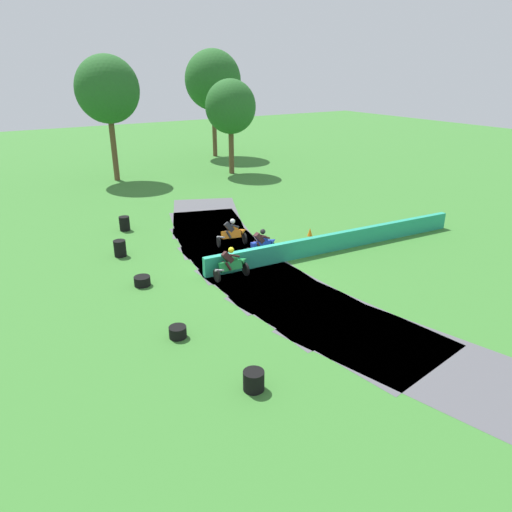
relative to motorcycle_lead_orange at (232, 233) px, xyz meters
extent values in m
plane|color=#38752D|center=(-1.02, -3.07, -0.64)|extent=(120.00, 120.00, 0.00)
cube|color=#515156|center=(1.10, 5.32, -0.63)|extent=(6.90, 8.98, 0.01)
cube|color=#515156|center=(0.10, 2.60, -0.63)|extent=(6.21, 8.87, 0.01)
cube|color=#515156|center=(-0.59, -0.21, -0.63)|extent=(5.44, 8.64, 0.01)
cube|color=#515156|center=(-0.96, -3.08, -0.63)|extent=(4.61, 8.30, 0.01)
cube|color=#515156|center=(-1.00, -5.97, -0.63)|extent=(4.36, 8.19, 0.01)
cube|color=#515156|center=(-0.72, -8.85, -0.63)|extent=(5.22, 8.56, 0.01)
cube|color=#515156|center=(-0.12, -11.68, -0.63)|extent=(6.01, 8.81, 0.01)
cube|color=#239375|center=(4.25, -3.45, -0.19)|extent=(14.68, 1.35, 0.90)
cylinder|color=black|center=(0.58, -0.25, -0.35)|extent=(0.26, 0.75, 0.75)
cylinder|color=black|center=(-0.78, 0.08, -0.35)|extent=(0.26, 0.75, 0.75)
cube|color=orange|center=(-0.08, 0.00, -0.06)|extent=(1.06, 0.60, 0.46)
ellipsoid|color=orange|center=(0.12, 0.03, 0.19)|extent=(0.51, 0.43, 0.31)
cone|color=orange|center=(0.59, -0.12, 0.05)|extent=(0.44, 0.44, 0.48)
cylinder|color=#B2B2B7|center=(-0.69, 0.00, -0.11)|extent=(0.42, 0.22, 0.18)
cube|color=#28282D|center=(-0.13, 0.13, 0.30)|extent=(0.53, 0.47, 0.63)
sphere|color=white|center=(0.10, 0.16, 0.57)|extent=(0.26, 0.26, 0.26)
cylinder|color=#28282D|center=(0.18, 0.24, 0.27)|extent=(0.43, 0.23, 0.24)
cylinder|color=#28282D|center=(0.11, -0.10, 0.38)|extent=(0.43, 0.23, 0.24)
cylinder|color=#28282D|center=(-0.21, 0.21, -0.10)|extent=(0.26, 0.25, 0.42)
cylinder|color=#28282D|center=(-0.29, -0.12, 0.01)|extent=(0.26, 0.25, 0.42)
cylinder|color=black|center=(1.02, -2.31, -0.34)|extent=(0.14, 0.66, 0.66)
cylinder|color=black|center=(-0.38, -2.21, -0.34)|extent=(0.14, 0.66, 0.66)
cube|color=#1E38B2|center=(0.32, -2.23, -0.04)|extent=(1.02, 0.39, 0.43)
ellipsoid|color=#1E38B2|center=(0.51, -2.22, 0.22)|extent=(0.46, 0.33, 0.27)
cone|color=#1E38B2|center=(1.00, -2.27, 0.08)|extent=(0.41, 0.37, 0.43)
cylinder|color=#B2B2B7|center=(-0.28, -2.32, -0.11)|extent=(0.41, 0.13, 0.17)
cube|color=#331919|center=(0.25, -2.18, 0.34)|extent=(0.51, 0.36, 0.59)
sphere|color=black|center=(0.47, -2.17, 0.62)|extent=(0.26, 0.26, 0.26)
cylinder|color=#331919|center=(0.54, -2.02, 0.35)|extent=(0.43, 0.14, 0.24)
cylinder|color=#331919|center=(0.51, -2.38, 0.38)|extent=(0.43, 0.14, 0.24)
cylinder|color=#331919|center=(0.16, -2.04, -0.04)|extent=(0.27, 0.16, 0.42)
cylinder|color=#331919|center=(0.13, -2.39, 0.00)|extent=(0.27, 0.16, 0.42)
cylinder|color=black|center=(-1.42, -3.70, -0.35)|extent=(0.12, 0.75, 0.75)
cylinder|color=black|center=(-2.82, -3.64, -0.35)|extent=(0.12, 0.75, 0.75)
cube|color=#198438|center=(-2.12, -3.59, -0.06)|extent=(1.02, 0.43, 0.46)
ellipsoid|color=#198438|center=(-1.93, -3.52, 0.19)|extent=(0.45, 0.36, 0.31)
cone|color=#198438|center=(-1.44, -3.58, 0.05)|extent=(0.40, 0.41, 0.48)
cylinder|color=#B2B2B7|center=(-2.72, -3.70, -0.10)|extent=(0.41, 0.15, 0.18)
cube|color=#331919|center=(-2.19, -3.47, 0.30)|extent=(0.50, 0.45, 0.63)
sphere|color=yellow|center=(-1.97, -3.40, 0.57)|extent=(0.26, 0.26, 0.26)
cylinder|color=#331919|center=(-1.90, -3.31, 0.28)|extent=(0.43, 0.17, 0.24)
cylinder|color=#331919|center=(-1.92, -3.65, 0.38)|extent=(0.43, 0.17, 0.24)
cylinder|color=#331919|center=(-2.29, -3.40, -0.10)|extent=(0.27, 0.23, 0.42)
cylinder|color=#331919|center=(-2.30, -3.75, 0.01)|extent=(0.27, 0.23, 0.42)
cylinder|color=black|center=(-4.05, 5.23, -0.54)|extent=(0.58, 0.58, 0.20)
cylinder|color=black|center=(-4.05, 5.23, -0.34)|extent=(0.58, 0.58, 0.20)
cylinder|color=black|center=(-4.05, 5.23, -0.14)|extent=(0.58, 0.58, 0.20)
cylinder|color=black|center=(-4.05, 5.23, 0.06)|extent=(0.58, 0.58, 0.20)
cylinder|color=black|center=(-5.45, 1.51, -0.54)|extent=(0.59, 0.59, 0.20)
cylinder|color=black|center=(-5.45, 1.51, -0.34)|extent=(0.59, 0.59, 0.20)
cylinder|color=black|center=(-5.45, 1.51, -0.14)|extent=(0.59, 0.59, 0.20)
cylinder|color=black|center=(-5.45, 1.51, 0.06)|extent=(0.59, 0.59, 0.20)
cylinder|color=black|center=(-5.67, -2.28, -0.54)|extent=(0.69, 0.69, 0.20)
cylinder|color=black|center=(-5.67, -2.28, -0.34)|extent=(0.69, 0.69, 0.20)
cylinder|color=black|center=(-6.04, -6.92, -0.54)|extent=(0.60, 0.60, 0.20)
cylinder|color=black|center=(-6.04, -6.92, -0.34)|extent=(0.60, 0.60, 0.20)
cylinder|color=black|center=(-5.31, -10.69, -0.54)|extent=(0.62, 0.62, 0.20)
cylinder|color=black|center=(-5.31, -10.69, -0.34)|extent=(0.62, 0.62, 0.20)
cylinder|color=black|center=(-5.31, -10.69, -0.14)|extent=(0.62, 0.62, 0.20)
cone|color=orange|center=(4.25, -1.06, -0.42)|extent=(0.28, 0.28, 0.44)
cylinder|color=brown|center=(8.58, 15.43, 1.24)|extent=(0.44, 0.44, 3.76)
ellipsoid|color=#235B23|center=(8.58, 15.43, 4.90)|extent=(4.18, 4.18, 4.39)
cylinder|color=brown|center=(11.24, 23.66, 1.89)|extent=(0.44, 0.44, 5.06)
ellipsoid|color=#235B23|center=(11.24, 23.66, 6.74)|extent=(5.46, 5.46, 5.73)
cylinder|color=brown|center=(-0.65, 18.05, 1.84)|extent=(0.44, 0.44, 4.95)
ellipsoid|color=#235B23|center=(-0.65, 18.05, 6.37)|extent=(4.83, 4.83, 5.07)
camera|label=1|loc=(-11.17, -20.20, 8.02)|focal=33.10mm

